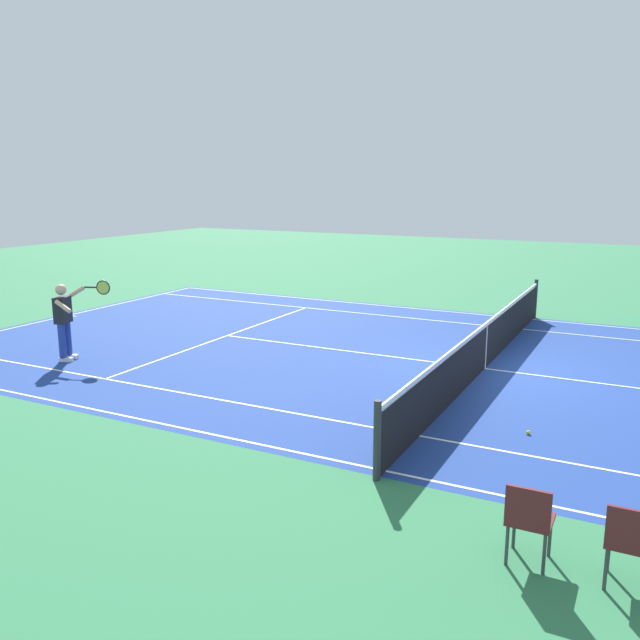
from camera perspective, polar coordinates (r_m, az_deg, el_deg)
The scene contains 8 objects.
ground_plane at distance 14.09m, azimuth 13.93°, elevation -4.07°, with size 60.00×60.00×0.00m, color #2D7247.
court_slab at distance 14.09m, azimuth 13.93°, elevation -4.07°, with size 24.20×11.40×0.00m, color navy.
court_line_markings at distance 14.09m, azimuth 13.93°, elevation -4.05°, with size 23.85×11.05×0.01m.
tennis_net at distance 13.97m, azimuth 14.03°, elevation -2.13°, with size 0.10×11.70×1.08m.
tennis_player_near at distance 15.12m, azimuth -21.05°, elevation 0.19°, with size 0.95×0.90×1.70m.
tennis_ball at distance 10.74m, azimuth 17.45°, elevation -9.20°, with size 0.07×0.07×0.07m, color #CCE01E.
spectator_chair_3 at distance 7.14m, azimuth 25.09°, elevation -16.73°, with size 0.44×0.44×0.88m.
spectator_chair_4 at distance 7.20m, azimuth 17.51°, elevation -15.86°, with size 0.44×0.44×0.88m.
Camera 1 is at (-3.00, 13.23, 3.82)m, focal length 37.28 mm.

